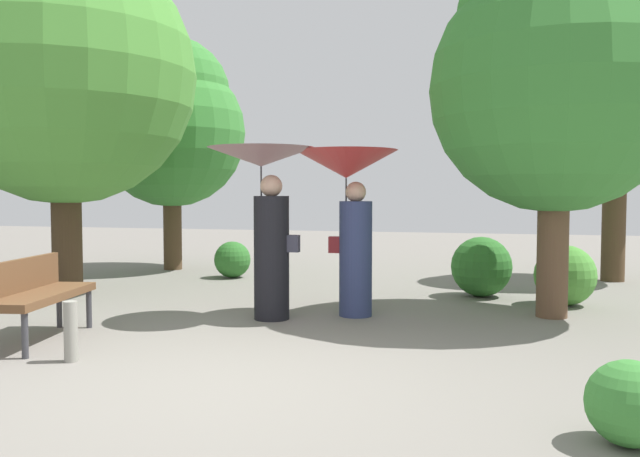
{
  "coord_description": "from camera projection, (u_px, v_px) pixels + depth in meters",
  "views": [
    {
      "loc": [
        2.06,
        -4.71,
        1.49
      ],
      "look_at": [
        0.0,
        2.97,
        1.06
      ],
      "focal_mm": 36.27,
      "sensor_mm": 36.0,
      "label": 1
    }
  ],
  "objects": [
    {
      "name": "tree_mid_right",
      "position": [
        556.0,
        67.0,
        7.62
      ],
      "size": [
        2.98,
        2.98,
        4.67
      ],
      "color": "brown",
      "rests_on": "ground"
    },
    {
      "name": "bush_behind_bench",
      "position": [
        565.0,
        275.0,
        8.56
      ],
      "size": [
        0.8,
        0.8,
        0.8
      ],
      "primitive_type": "sphere",
      "color": "#4C9338",
      "rests_on": "ground"
    },
    {
      "name": "path_marker_post",
      "position": [
        71.0,
        332.0,
        5.7
      ],
      "size": [
        0.12,
        0.12,
        0.54
      ],
      "primitive_type": "cylinder",
      "color": "gray",
      "rests_on": "ground"
    },
    {
      "name": "bush_path_right",
      "position": [
        481.0,
        267.0,
        9.3
      ],
      "size": [
        0.87,
        0.87,
        0.87
      ],
      "primitive_type": "sphere",
      "color": "#2D6B28",
      "rests_on": "ground"
    },
    {
      "name": "ground_plane",
      "position": [
        224.0,
        380.0,
        5.16
      ],
      "size": [
        40.0,
        40.0,
        0.0
      ],
      "primitive_type": "plane",
      "color": "slate"
    },
    {
      "name": "bush_far_side",
      "position": [
        630.0,
        403.0,
        3.8
      ],
      "size": [
        0.51,
        0.51,
        0.51
      ],
      "primitive_type": "sphere",
      "color": "#387F33",
      "rests_on": "ground"
    },
    {
      "name": "park_bench",
      "position": [
        35.0,
        291.0,
        6.48
      ],
      "size": [
        0.76,
        1.57,
        0.83
      ],
      "rotation": [
        0.0,
        0.0,
        1.76
      ],
      "color": "#38383D",
      "rests_on": "ground"
    },
    {
      "name": "person_right",
      "position": [
        349.0,
        192.0,
        7.81
      ],
      "size": [
        1.25,
        1.25,
        2.01
      ],
      "rotation": [
        0.0,
        0.0,
        1.59
      ],
      "color": "navy",
      "rests_on": "ground"
    },
    {
      "name": "bush_path_left",
      "position": [
        232.0,
        260.0,
        11.39
      ],
      "size": [
        0.64,
        0.64,
        0.64
      ],
      "primitive_type": "sphere",
      "color": "#2D6B28",
      "rests_on": "ground"
    },
    {
      "name": "tree_mid_left",
      "position": [
        171.0,
        121.0,
        12.51
      ],
      "size": [
        2.87,
        2.87,
        4.52
      ],
      "color": "#4C3823",
      "rests_on": "ground"
    },
    {
      "name": "tree_near_right",
      "position": [
        617.0,
        98.0,
        10.81
      ],
      "size": [
        2.54,
        2.54,
        4.64
      ],
      "color": "#4C3823",
      "rests_on": "ground"
    },
    {
      "name": "tree_near_left",
      "position": [
        63.0,
        54.0,
        9.43
      ],
      "size": [
        3.85,
        3.85,
        5.65
      ],
      "color": "#42301E",
      "rests_on": "ground"
    },
    {
      "name": "person_left",
      "position": [
        266.0,
        199.0,
        7.6
      ],
      "size": [
        1.26,
        1.26,
        2.03
      ],
      "rotation": [
        0.0,
        0.0,
        1.59
      ],
      "color": "black",
      "rests_on": "ground"
    }
  ]
}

